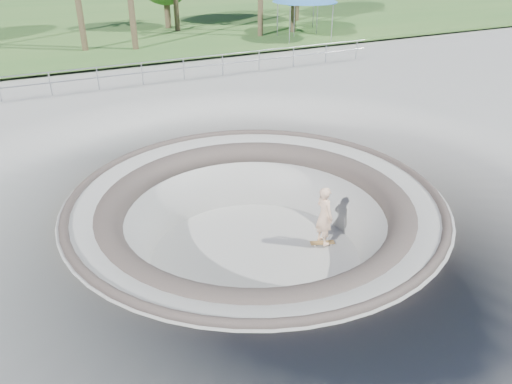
% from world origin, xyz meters
% --- Properties ---
extents(ground, '(180.00, 180.00, 0.00)m').
position_xyz_m(ground, '(0.00, 0.00, 0.00)').
color(ground, gray).
rests_on(ground, ground).
extents(skate_bowl, '(14.00, 14.00, 4.10)m').
position_xyz_m(skate_bowl, '(0.00, 0.00, -1.83)').
color(skate_bowl, gray).
rests_on(skate_bowl, ground).
extents(grass_strip, '(180.00, 36.00, 0.12)m').
position_xyz_m(grass_strip, '(0.00, 34.00, 0.22)').
color(grass_strip, '#326127').
rests_on(grass_strip, ground).
extents(distant_hills, '(103.20, 45.00, 28.60)m').
position_xyz_m(distant_hills, '(3.78, 57.17, -7.02)').
color(distant_hills, olive).
rests_on(distant_hills, ground).
extents(safety_railing, '(25.00, 0.06, 1.03)m').
position_xyz_m(safety_railing, '(0.00, 12.00, 0.69)').
color(safety_railing, '#919499').
rests_on(safety_railing, ground).
extents(skateboard, '(0.76, 0.44, 0.08)m').
position_xyz_m(skateboard, '(2.04, -0.40, -1.84)').
color(skateboard, brown).
rests_on(skateboard, ground).
extents(skater, '(0.48, 0.70, 1.84)m').
position_xyz_m(skater, '(2.04, -0.40, -0.91)').
color(skater, beige).
rests_on(skater, skateboard).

